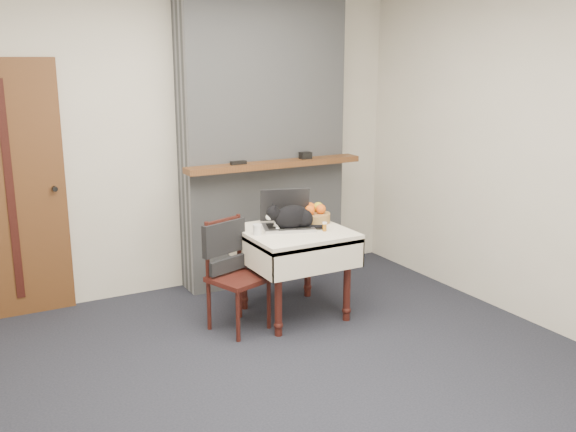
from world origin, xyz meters
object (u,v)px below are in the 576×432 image
at_px(door, 10,192).
at_px(laptop, 287,218).
at_px(cat, 293,218).
at_px(pill_bottle, 325,226).
at_px(side_table, 294,244).
at_px(fruit_basket, 313,215).
at_px(cream_jar, 257,230).
at_px(chair, 230,259).

height_order(door, laptop, door).
relative_size(door, laptop, 4.17).
bearing_deg(door, cat, -28.44).
bearing_deg(pill_bottle, side_table, 140.54).
bearing_deg(laptop, door, 172.81).
bearing_deg(cat, fruit_basket, 34.73).
height_order(cat, fruit_basket, cat).
relative_size(side_table, cat, 1.80).
distance_m(cream_jar, pill_bottle, 0.52).
xyz_separation_m(laptop, fruit_basket, (0.26, 0.03, -0.01)).
xyz_separation_m(laptop, chair, (-0.52, -0.07, -0.24)).
xyz_separation_m(cat, chair, (-0.53, 0.02, -0.26)).
distance_m(door, chair, 1.77).
relative_size(door, chair, 2.39).
height_order(side_table, cream_jar, cream_jar).
bearing_deg(laptop, side_table, -64.56).
xyz_separation_m(cat, cream_jar, (-0.31, -0.01, -0.05)).
xyz_separation_m(pill_bottle, fruit_basket, (0.07, 0.28, 0.02)).
xyz_separation_m(laptop, cream_jar, (-0.30, -0.09, -0.03)).
bearing_deg(cream_jar, side_table, -1.47).
distance_m(side_table, pill_bottle, 0.28).
height_order(door, pill_bottle, door).
bearing_deg(cream_jar, door, 146.92).
xyz_separation_m(cat, fruit_basket, (0.25, 0.12, -0.03)).
relative_size(door, cat, 4.62).
distance_m(door, fruit_basket, 2.35).
bearing_deg(cream_jar, fruit_basket, 12.47).
relative_size(side_table, pill_bottle, 10.96).
distance_m(cat, chair, 0.59).
xyz_separation_m(door, cat, (1.90, -1.03, -0.21)).
distance_m(door, pill_bottle, 2.42).
xyz_separation_m(pill_bottle, chair, (-0.71, 0.18, -0.20)).
height_order(fruit_basket, chair, fruit_basket).
relative_size(pill_bottle, fruit_basket, 0.27).
relative_size(cream_jar, pill_bottle, 1.11).
distance_m(laptop, cat, 0.09).
bearing_deg(cream_jar, cat, 1.29).
bearing_deg(fruit_basket, laptop, -173.26).
height_order(pill_bottle, fruit_basket, fruit_basket).
bearing_deg(cat, pill_bottle, -31.64).
bearing_deg(pill_bottle, door, 150.22).
distance_m(door, cat, 2.17).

